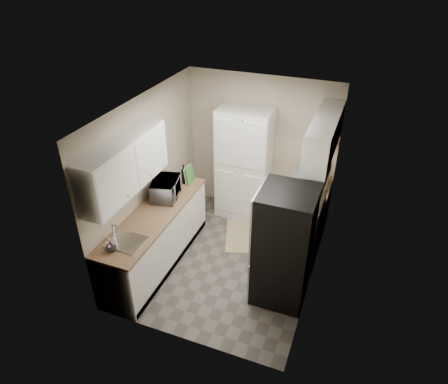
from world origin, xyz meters
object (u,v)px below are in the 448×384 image
Objects in this scene: refrigerator at (284,247)px; microwave at (166,189)px; electric_range at (297,235)px; pantry_cabinet at (244,165)px; toaster_oven at (318,180)px; wine_bottle at (184,175)px.

refrigerator reaches higher than microwave.
refrigerator is (-0.03, -0.80, 0.37)m from electric_range.
pantry_cabinet reaches higher than electric_range.
electric_range is 2.92× the size of toaster_oven.
microwave is 2.40m from toaster_oven.
electric_range is 2.02m from wine_bottle.
toaster_oven is at bearing 81.57° from electric_range.
wine_bottle is 2.15m from toaster_oven.
toaster_oven is at bearing -6.49° from pantry_cabinet.
electric_range is 0.66× the size of refrigerator.
wine_bottle is (-1.93, 0.12, 0.59)m from electric_range.
refrigerator is 1.60m from toaster_oven.
microwave is 1.79× the size of wine_bottle.
pantry_cabinet reaches higher than toaster_oven.
microwave is at bearing 167.52° from refrigerator.
refrigerator reaches higher than toaster_oven.
pantry_cabinet reaches higher than wine_bottle.
pantry_cabinet is 1.53m from microwave.
wine_bottle is at bearing -165.53° from toaster_oven.
pantry_cabinet is 1.11m from wine_bottle.
microwave reaches higher than toaster_oven.
wine_bottle is at bearing -133.14° from pantry_cabinet.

